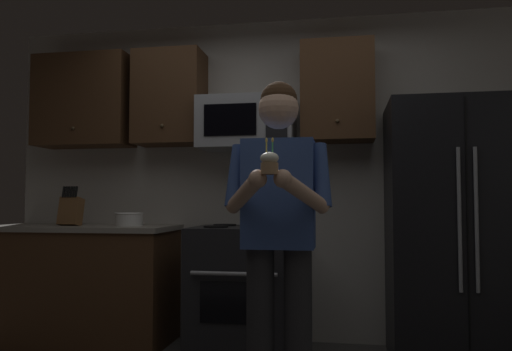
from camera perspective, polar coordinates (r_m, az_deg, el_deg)
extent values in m
cube|color=beige|center=(4.18, 1.69, -0.34)|extent=(4.40, 0.10, 2.60)
cube|color=black|center=(3.87, -1.39, -12.62)|extent=(0.76, 0.66, 0.92)
cube|color=black|center=(3.55, -2.48, -14.14)|extent=(0.48, 0.01, 0.28)
cylinder|color=#99999E|center=(3.49, -2.56, -11.00)|extent=(0.60, 0.03, 0.03)
cylinder|color=black|center=(3.72, -4.53, -5.77)|extent=(0.18, 0.18, 0.01)
cylinder|color=black|center=(3.65, 0.98, -5.83)|extent=(0.18, 0.18, 0.01)
cylinder|color=black|center=(3.99, -3.53, -5.58)|extent=(0.18, 0.18, 0.01)
cylinder|color=black|center=(3.92, 1.62, -5.63)|extent=(0.18, 0.18, 0.01)
cube|color=#9EA0A5|center=(3.98, -1.02, 5.88)|extent=(0.74, 0.40, 0.40)
cube|color=black|center=(3.80, -2.95, 6.30)|extent=(0.40, 0.01, 0.24)
cube|color=black|center=(3.74, 2.32, 6.45)|extent=(0.16, 0.01, 0.30)
cube|color=black|center=(3.78, 21.52, -5.92)|extent=(0.90, 0.72, 1.80)
cylinder|color=gray|center=(3.40, 21.94, -4.58)|extent=(0.02, 0.02, 0.90)
cylinder|color=gray|center=(3.42, 23.58, -4.53)|extent=(0.02, 0.02, 0.90)
cube|color=black|center=(3.42, 22.76, -6.22)|extent=(0.01, 0.01, 1.74)
cube|color=#4C301C|center=(4.54, -18.70, 7.88)|extent=(0.80, 0.34, 0.76)
sphere|color=brown|center=(4.34, -19.90, 5.04)|extent=(0.03, 0.03, 0.03)
cube|color=#4C301C|center=(4.23, -9.66, 8.54)|extent=(0.55, 0.34, 0.76)
sphere|color=brown|center=(4.03, -10.55, 5.54)|extent=(0.03, 0.03, 0.03)
cube|color=#4C301C|center=(4.00, 9.15, 9.22)|extent=(0.55, 0.34, 0.76)
sphere|color=brown|center=(3.78, 9.14, 6.09)|extent=(0.03, 0.03, 0.03)
cube|color=#4C301C|center=(4.33, -18.83, -11.69)|extent=(1.40, 0.62, 0.88)
cube|color=gray|center=(4.28, -18.72, -5.60)|extent=(1.44, 0.66, 0.04)
cube|color=brown|center=(4.28, -20.12, -3.84)|extent=(0.16, 0.15, 0.24)
cylinder|color=black|center=(4.29, -20.85, -1.75)|extent=(0.02, 0.04, 0.09)
cylinder|color=black|center=(4.28, -20.60, -1.75)|extent=(0.02, 0.04, 0.09)
cylinder|color=black|center=(4.27, -20.34, -1.75)|extent=(0.02, 0.04, 0.09)
cylinder|color=black|center=(4.26, -20.09, -1.76)|extent=(0.02, 0.04, 0.09)
cylinder|color=black|center=(4.25, -19.83, -1.76)|extent=(0.02, 0.04, 0.09)
cylinder|color=black|center=(4.24, -19.57, -1.76)|extent=(0.02, 0.04, 0.09)
cylinder|color=white|center=(4.09, -14.12, -4.85)|extent=(0.21, 0.21, 0.10)
torus|color=white|center=(4.09, -14.11, -4.18)|extent=(0.22, 0.22, 0.01)
cylinder|color=#262628|center=(2.82, 0.51, -16.90)|extent=(0.15, 0.15, 0.86)
cylinder|color=#262628|center=(2.79, 4.74, -17.01)|extent=(0.15, 0.15, 0.86)
cube|color=#334C8C|center=(2.72, 2.58, -2.08)|extent=(0.38, 0.22, 0.58)
sphere|color=tan|center=(2.77, 2.56, 7.49)|extent=(0.22, 0.22, 0.22)
sphere|color=#382314|center=(2.79, 2.58, 8.47)|extent=(0.20, 0.20, 0.20)
cylinder|color=#334C8C|center=(2.73, -2.19, -0.09)|extent=(0.15, 0.18, 0.35)
cylinder|color=tan|center=(2.56, -1.30, -2.06)|extent=(0.26, 0.33, 0.21)
sphere|color=tan|center=(2.41, 0.20, -0.38)|extent=(0.09, 0.09, 0.09)
cylinder|color=#334C8C|center=(2.67, 7.28, -0.01)|extent=(0.15, 0.18, 0.35)
cylinder|color=tan|center=(2.52, 5.42, -2.03)|extent=(0.26, 0.33, 0.21)
sphere|color=tan|center=(2.40, 3.02, -0.36)|extent=(0.09, 0.09, 0.09)
cylinder|color=#A87F56|center=(2.39, 1.53, 0.79)|extent=(0.08, 0.08, 0.06)
ellipsoid|color=white|center=(2.39, 1.53, 1.98)|extent=(0.09, 0.09, 0.06)
cylinder|color=#4CBF66|center=(2.39, 1.88, 3.11)|extent=(0.01, 0.01, 0.06)
ellipsoid|color=#FFD159|center=(2.40, 1.88, 4.00)|extent=(0.01, 0.01, 0.02)
cylinder|color=#F2D84C|center=(2.40, 1.18, 3.10)|extent=(0.01, 0.01, 0.06)
ellipsoid|color=#FFD159|center=(2.40, 1.18, 3.99)|extent=(0.01, 0.01, 0.02)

